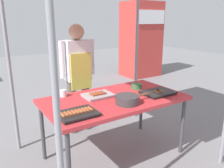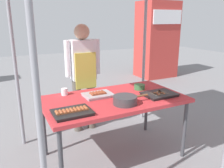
{
  "view_description": "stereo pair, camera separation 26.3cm",
  "coord_description": "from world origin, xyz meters",
  "px_view_note": "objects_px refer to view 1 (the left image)",
  "views": [
    {
      "loc": [
        -1.38,
        -2.08,
        1.62
      ],
      "look_at": [
        0.0,
        0.05,
        0.9
      ],
      "focal_mm": 37.0,
      "sensor_mm": 36.0,
      "label": 1
    },
    {
      "loc": [
        -1.15,
        -2.21,
        1.62
      ],
      "look_at": [
        0.0,
        0.05,
        0.9
      ],
      "focal_mm": 37.0,
      "sensor_mm": 36.0,
      "label": 2
    }
  ],
  "objects_px": {
    "tray_meat_skewers": "(158,93)",
    "neighbor_stall_left": "(141,40)",
    "stall_table": "(114,102)",
    "tray_pork_links": "(77,114)",
    "cooking_wok": "(128,99)",
    "drink_cup_near_edge": "(63,93)",
    "vendor_woman": "(78,71)",
    "tray_grilled_sausages": "(98,95)",
    "condiment_bowl": "(137,86)"
  },
  "relations": [
    {
      "from": "tray_meat_skewers",
      "to": "neighbor_stall_left",
      "type": "height_order",
      "value": "neighbor_stall_left"
    },
    {
      "from": "stall_table",
      "to": "tray_pork_links",
      "type": "relative_size",
      "value": 4.39
    },
    {
      "from": "tray_meat_skewers",
      "to": "cooking_wok",
      "type": "relative_size",
      "value": 0.91
    },
    {
      "from": "stall_table",
      "to": "drink_cup_near_edge",
      "type": "distance_m",
      "value": 0.6
    },
    {
      "from": "tray_meat_skewers",
      "to": "vendor_woman",
      "type": "bearing_deg",
      "value": 119.47
    },
    {
      "from": "stall_table",
      "to": "neighbor_stall_left",
      "type": "bearing_deg",
      "value": 46.37
    },
    {
      "from": "tray_grilled_sausages",
      "to": "tray_meat_skewers",
      "type": "distance_m",
      "value": 0.72
    },
    {
      "from": "tray_pork_links",
      "to": "vendor_woman",
      "type": "bearing_deg",
      "value": 64.7
    },
    {
      "from": "tray_pork_links",
      "to": "vendor_woman",
      "type": "xyz_separation_m",
      "value": [
        0.51,
        1.08,
        0.15
      ]
    },
    {
      "from": "condiment_bowl",
      "to": "stall_table",
      "type": "bearing_deg",
      "value": -162.22
    },
    {
      "from": "drink_cup_near_edge",
      "to": "neighbor_stall_left",
      "type": "distance_m",
      "value": 4.42
    },
    {
      "from": "drink_cup_near_edge",
      "to": "cooking_wok",
      "type": "bearing_deg",
      "value": -50.36
    },
    {
      "from": "tray_grilled_sausages",
      "to": "condiment_bowl",
      "type": "bearing_deg",
      "value": 1.4
    },
    {
      "from": "cooking_wok",
      "to": "condiment_bowl",
      "type": "xyz_separation_m",
      "value": [
        0.43,
        0.38,
        -0.02
      ]
    },
    {
      "from": "stall_table",
      "to": "drink_cup_near_edge",
      "type": "relative_size",
      "value": 19.74
    },
    {
      "from": "stall_table",
      "to": "cooking_wok",
      "type": "relative_size",
      "value": 3.87
    },
    {
      "from": "stall_table",
      "to": "condiment_bowl",
      "type": "height_order",
      "value": "condiment_bowl"
    },
    {
      "from": "tray_meat_skewers",
      "to": "tray_pork_links",
      "type": "relative_size",
      "value": 1.03
    },
    {
      "from": "cooking_wok",
      "to": "condiment_bowl",
      "type": "bearing_deg",
      "value": 41.39
    },
    {
      "from": "neighbor_stall_left",
      "to": "drink_cup_near_edge",
      "type": "bearing_deg",
      "value": -141.27
    },
    {
      "from": "vendor_woman",
      "to": "neighbor_stall_left",
      "type": "distance_m",
      "value": 3.79
    },
    {
      "from": "neighbor_stall_left",
      "to": "tray_pork_links",
      "type": "bearing_deg",
      "value": -136.53
    },
    {
      "from": "tray_grilled_sausages",
      "to": "neighbor_stall_left",
      "type": "xyz_separation_m",
      "value": [
        3.11,
        2.99,
        0.28
      ]
    },
    {
      "from": "drink_cup_near_edge",
      "to": "neighbor_stall_left",
      "type": "height_order",
      "value": "neighbor_stall_left"
    },
    {
      "from": "stall_table",
      "to": "tray_meat_skewers",
      "type": "distance_m",
      "value": 0.54
    },
    {
      "from": "vendor_woman",
      "to": "tray_pork_links",
      "type": "bearing_deg",
      "value": 64.7
    },
    {
      "from": "drink_cup_near_edge",
      "to": "neighbor_stall_left",
      "type": "xyz_separation_m",
      "value": [
        3.44,
        2.76,
        0.25
      ]
    },
    {
      "from": "tray_pork_links",
      "to": "condiment_bowl",
      "type": "relative_size",
      "value": 2.69
    },
    {
      "from": "tray_meat_skewers",
      "to": "condiment_bowl",
      "type": "distance_m",
      "value": 0.32
    },
    {
      "from": "tray_meat_skewers",
      "to": "cooking_wok",
      "type": "height_order",
      "value": "cooking_wok"
    },
    {
      "from": "condiment_bowl",
      "to": "neighbor_stall_left",
      "type": "relative_size",
      "value": 0.07
    },
    {
      "from": "tray_grilled_sausages",
      "to": "drink_cup_near_edge",
      "type": "bearing_deg",
      "value": 145.94
    },
    {
      "from": "cooking_wok",
      "to": "vendor_woman",
      "type": "distance_m",
      "value": 1.08
    },
    {
      "from": "vendor_woman",
      "to": "stall_table",
      "type": "bearing_deg",
      "value": 94.15
    },
    {
      "from": "stall_table",
      "to": "cooking_wok",
      "type": "bearing_deg",
      "value": -87.45
    },
    {
      "from": "tray_pork_links",
      "to": "vendor_woman",
      "type": "relative_size",
      "value": 0.23
    },
    {
      "from": "stall_table",
      "to": "vendor_woman",
      "type": "bearing_deg",
      "value": 94.15
    },
    {
      "from": "drink_cup_near_edge",
      "to": "vendor_woman",
      "type": "height_order",
      "value": "vendor_woman"
    },
    {
      "from": "stall_table",
      "to": "tray_meat_skewers",
      "type": "relative_size",
      "value": 4.25
    },
    {
      "from": "cooking_wok",
      "to": "neighbor_stall_left",
      "type": "xyz_separation_m",
      "value": [
        2.96,
        3.35,
        0.25
      ]
    },
    {
      "from": "cooking_wok",
      "to": "neighbor_stall_left",
      "type": "bearing_deg",
      "value": 48.57
    },
    {
      "from": "condiment_bowl",
      "to": "vendor_woman",
      "type": "xyz_separation_m",
      "value": [
        -0.5,
        0.7,
        0.13
      ]
    },
    {
      "from": "neighbor_stall_left",
      "to": "vendor_woman",
      "type": "bearing_deg",
      "value": -143.07
    },
    {
      "from": "tray_meat_skewers",
      "to": "neighbor_stall_left",
      "type": "bearing_deg",
      "value": 53.22
    },
    {
      "from": "stall_table",
      "to": "tray_grilled_sausages",
      "type": "distance_m",
      "value": 0.2
    },
    {
      "from": "vendor_woman",
      "to": "condiment_bowl",
      "type": "bearing_deg",
      "value": 125.62
    },
    {
      "from": "tray_grilled_sausages",
      "to": "drink_cup_near_edge",
      "type": "xyz_separation_m",
      "value": [
        -0.33,
        0.23,
        0.02
      ]
    },
    {
      "from": "tray_meat_skewers",
      "to": "drink_cup_near_edge",
      "type": "height_order",
      "value": "drink_cup_near_edge"
    },
    {
      "from": "tray_pork_links",
      "to": "cooking_wok",
      "type": "relative_size",
      "value": 0.88
    },
    {
      "from": "stall_table",
      "to": "tray_meat_skewers",
      "type": "bearing_deg",
      "value": -18.75
    }
  ]
}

